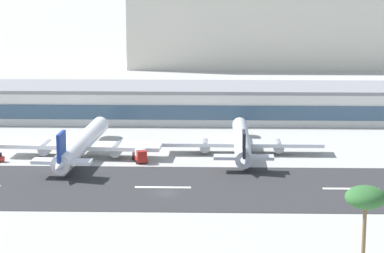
{
  "coord_description": "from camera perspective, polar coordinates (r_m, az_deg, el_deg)",
  "views": [
    {
      "loc": [
        9.88,
        -167.41,
        49.82
      ],
      "look_at": [
        4.55,
        33.79,
        7.07
      ],
      "focal_mm": 78.4,
      "sensor_mm": 36.0,
      "label": 1
    }
  ],
  "objects": [
    {
      "name": "terminal_building",
      "position": [
        249.39,
        -1.54,
        1.66
      ],
      "size": [
        180.44,
        22.48,
        10.18
      ],
      "color": "silver",
      "rests_on": "ground_plane"
    },
    {
      "name": "runway_centreline_dash_5",
      "position": [
        180.99,
        10.77,
        -4.18
      ],
      "size": [
        12.0,
        1.2,
        0.01
      ],
      "primitive_type": "cube",
      "color": "white",
      "rests_on": "runway_strip"
    },
    {
      "name": "airliner_black_tail_gate_1",
      "position": [
        206.84,
        3.41,
        -1.11
      ],
      "size": [
        40.28,
        45.22,
        9.44
      ],
      "rotation": [
        0.0,
        0.0,
        1.57
      ],
      "color": "silver",
      "rests_on": "ground_plane"
    },
    {
      "name": "airliner_navy_tail_gate_0",
      "position": [
        204.66,
        -7.59,
        -1.25
      ],
      "size": [
        39.3,
        49.73,
        10.38
      ],
      "rotation": [
        0.0,
        0.0,
        1.5
      ],
      "color": "white",
      "rests_on": "ground_plane"
    },
    {
      "name": "service_box_truck_1",
      "position": [
        200.39,
        -3.57,
        -1.9
      ],
      "size": [
        4.09,
        6.44,
        3.25
      ],
      "rotation": [
        0.0,
        0.0,
        5.02
      ],
      "color": "#B2231E",
      "rests_on": "ground_plane"
    },
    {
      "name": "runway_strip",
      "position": [
        178.9,
        -1.71,
        -4.17
      ],
      "size": [
        800.0,
        34.37,
        0.08
      ],
      "primitive_type": "cube",
      "color": "#2D2D30",
      "rests_on": "ground_plane"
    },
    {
      "name": "palm_tree_1",
      "position": [
        131.9,
        11.72,
        -4.82
      ],
      "size": [
        6.36,
        6.36,
        14.18
      ],
      "color": "brown",
      "rests_on": "ground_plane"
    },
    {
      "name": "runway_centreline_dash_4",
      "position": [
        178.94,
        -1.99,
        -4.15
      ],
      "size": [
        12.0,
        1.2,
        0.01
      ],
      "primitive_type": "cube",
      "color": "white",
      "rests_on": "runway_strip"
    },
    {
      "name": "distant_hotel_block",
      "position": [
        364.24,
        4.23,
        7.84
      ],
      "size": [
        107.01,
        33.18,
        47.25
      ],
      "primitive_type": "cube",
      "color": "beige",
      "rests_on": "ground_plane"
    },
    {
      "name": "ground_plane",
      "position": [
        174.94,
        -1.79,
        -4.56
      ],
      "size": [
        1400.0,
        1400.0,
        0.0
      ],
      "primitive_type": "plane",
      "color": "#A8A8A3"
    }
  ]
}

